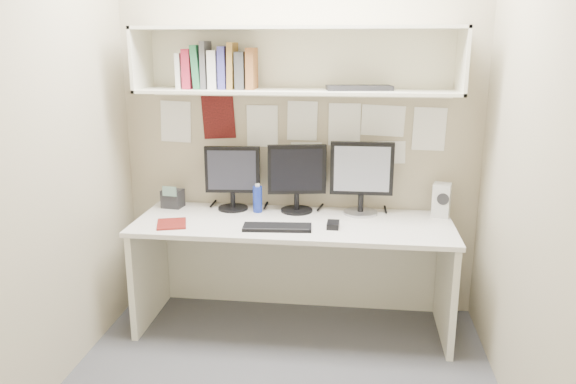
# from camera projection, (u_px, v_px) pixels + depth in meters

# --- Properties ---
(floor) EXTENTS (2.40, 2.00, 0.01)m
(floor) POSITION_uv_depth(u_px,v_px,m) (280.00, 382.00, 3.12)
(floor) COLOR #444348
(floor) RESTS_ON ground
(wall_back) EXTENTS (2.40, 0.02, 2.60)m
(wall_back) POSITION_uv_depth(u_px,v_px,m) (299.00, 124.00, 3.74)
(wall_back) COLOR tan
(wall_back) RESTS_ON ground
(wall_front) EXTENTS (2.40, 0.02, 2.60)m
(wall_front) POSITION_uv_depth(u_px,v_px,m) (236.00, 209.00, 1.82)
(wall_front) COLOR tan
(wall_front) RESTS_ON ground
(wall_left) EXTENTS (0.02, 2.00, 2.60)m
(wall_left) POSITION_uv_depth(u_px,v_px,m) (51.00, 146.00, 2.92)
(wall_left) COLOR tan
(wall_left) RESTS_ON ground
(wall_right) EXTENTS (0.02, 2.00, 2.60)m
(wall_right) POSITION_uv_depth(u_px,v_px,m) (531.00, 157.00, 2.64)
(wall_right) COLOR tan
(wall_right) RESTS_ON ground
(desk) EXTENTS (2.00, 0.70, 0.73)m
(desk) POSITION_uv_depth(u_px,v_px,m) (293.00, 274.00, 3.65)
(desk) COLOR beige
(desk) RESTS_ON floor
(overhead_hutch) EXTENTS (2.00, 0.38, 0.40)m
(overhead_hutch) POSITION_uv_depth(u_px,v_px,m) (297.00, 60.00, 3.50)
(overhead_hutch) COLOR silver
(overhead_hutch) RESTS_ON wall_back
(pinned_papers) EXTENTS (1.92, 0.01, 0.48)m
(pinned_papers) POSITION_uv_depth(u_px,v_px,m) (299.00, 131.00, 3.75)
(pinned_papers) COLOR white
(pinned_papers) RESTS_ON wall_back
(monitor_left) EXTENTS (0.37, 0.20, 0.43)m
(monitor_left) POSITION_uv_depth(u_px,v_px,m) (232.00, 175.00, 3.75)
(monitor_left) COLOR black
(monitor_left) RESTS_ON desk
(monitor_center) EXTENTS (0.39, 0.21, 0.45)m
(monitor_center) POSITION_uv_depth(u_px,v_px,m) (297.00, 175.00, 3.70)
(monitor_center) COLOR black
(monitor_center) RESTS_ON desk
(monitor_right) EXTENTS (0.41, 0.22, 0.48)m
(monitor_right) POSITION_uv_depth(u_px,v_px,m) (362.00, 175.00, 3.65)
(monitor_right) COLOR #A5A5AA
(monitor_right) RESTS_ON desk
(keyboard) EXTENTS (0.42, 0.18, 0.02)m
(keyboard) POSITION_uv_depth(u_px,v_px,m) (277.00, 227.00, 3.40)
(keyboard) COLOR black
(keyboard) RESTS_ON desk
(mouse) EXTENTS (0.07, 0.12, 0.04)m
(mouse) POSITION_uv_depth(u_px,v_px,m) (333.00, 225.00, 3.42)
(mouse) COLOR black
(mouse) RESTS_ON desk
(speaker) EXTENTS (0.13, 0.14, 0.22)m
(speaker) POSITION_uv_depth(u_px,v_px,m) (441.00, 200.00, 3.62)
(speaker) COLOR beige
(speaker) RESTS_ON desk
(blue_bottle) EXTENTS (0.06, 0.06, 0.19)m
(blue_bottle) POSITION_uv_depth(u_px,v_px,m) (258.00, 199.00, 3.72)
(blue_bottle) COLOR navy
(blue_bottle) RESTS_ON desk
(maroon_notebook) EXTENTS (0.23, 0.26, 0.01)m
(maroon_notebook) POSITION_uv_depth(u_px,v_px,m) (172.00, 224.00, 3.48)
(maroon_notebook) COLOR #601410
(maroon_notebook) RESTS_ON desk
(desk_phone) EXTENTS (0.15, 0.14, 0.16)m
(desk_phone) POSITION_uv_depth(u_px,v_px,m) (173.00, 198.00, 3.84)
(desk_phone) COLOR black
(desk_phone) RESTS_ON desk
(book_stack) EXTENTS (0.49, 0.18, 0.29)m
(book_stack) POSITION_uv_depth(u_px,v_px,m) (217.00, 68.00, 3.53)
(book_stack) COLOR silver
(book_stack) RESTS_ON overhead_hutch
(hutch_tray) EXTENTS (0.42, 0.22, 0.03)m
(hutch_tray) POSITION_uv_depth(u_px,v_px,m) (359.00, 88.00, 3.45)
(hutch_tray) COLOR black
(hutch_tray) RESTS_ON overhead_hutch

